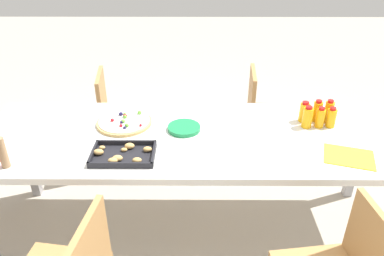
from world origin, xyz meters
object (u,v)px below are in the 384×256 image
Objects in this scene: chair_near_left at (265,110)px; juice_bottle_2 at (304,112)px; party_table at (192,143)px; juice_bottle_4 at (320,118)px; juice_bottle_1 at (317,111)px; plate_stack at (184,128)px; juice_bottle_3 at (331,118)px; juice_bottle_5 at (307,117)px; fruit_pizza at (124,122)px; chair_near_right at (118,112)px; snack_tray at (122,154)px; juice_bottle_0 at (329,112)px; cardboard_tube at (3,153)px; paper_folder at (349,157)px.

chair_near_left is 6.12× the size of juice_bottle_2.
juice_bottle_4 is at bearing -172.48° from party_table.
plate_stack is at bearing 8.16° from juice_bottle_1.
juice_bottle_5 reaches higher than juice_bottle_3.
chair_near_right is at bearing -74.74° from fruit_pizza.
juice_bottle_3 is (-1.46, 0.66, 0.31)m from chair_near_right.
juice_bottle_3 is 1.28m from snack_tray.
chair_near_right is 2.41× the size of fruit_pizza.
chair_near_left is 2.41× the size of fruit_pizza.
juice_bottle_2 is (0.15, -0.00, -0.01)m from juice_bottle_0.
juice_bottle_3 is at bearing 58.35° from chair_near_right.
juice_bottle_1 is at bearing -167.11° from party_table.
snack_tray is at bearing 16.04° from juice_bottle_4.
juice_bottle_1 reaches higher than snack_tray.
juice_bottle_2 is (-0.71, -0.18, 0.12)m from party_table.
juice_bottle_2 reaches higher than chair_near_right.
juice_bottle_3 is at bearing 155.39° from juice_bottle_2.
juice_bottle_2 is at bearing -177.96° from fruit_pizza.
snack_tray is (1.09, 0.41, -0.05)m from juice_bottle_2.
juice_bottle_1 reaches higher than party_table.
fruit_pizza is at bearing 1.62° from juice_bottle_0.
chair_near_left is at bearing -144.04° from cardboard_tube.
party_table is at bearing -31.85° from chair_near_left.
plate_stack is at bearing -36.17° from chair_near_left.
juice_bottle_5 reaches higher than snack_tray.
plate_stack is 1.00m from cardboard_tube.
cardboard_tube is (1.68, 0.43, 0.02)m from juice_bottle_5.
party_table is 9.83× the size of paper_folder.
party_table is 7.46× the size of snack_tray.
snack_tray is at bearing 31.47° from party_table.
chair_near_right is 4.79× the size of cardboard_tube.
fruit_pizza is at bearing 2.13° from juice_bottle_1.
chair_near_left is 1.44m from snack_tray.
plate_stack is (-0.33, -0.29, -0.00)m from snack_tray.
party_table is at bearing -161.30° from cardboard_tube.
juice_bottle_2 is at bearing 3.37° from juice_bottle_1.
snack_tray is at bearing 15.34° from juice_bottle_3.
paper_folder is (-1.24, 0.00, -0.01)m from snack_tray.
chair_near_left is at bearing -69.18° from juice_bottle_3.
juice_bottle_3 is at bearing -177.03° from plate_stack.
juice_bottle_5 is at bearing 55.75° from chair_near_right.
juice_bottle_2 is at bearing -41.90° from juice_bottle_4.
juice_bottle_4 is at bearing 43.58° from juice_bottle_0.
paper_folder is at bearing 99.31° from juice_bottle_1.
snack_tray is at bearing 17.06° from juice_bottle_5.
party_table is 19.17× the size of juice_bottle_4.
juice_bottle_5 is at bearing 2.09° from juice_bottle_3.
juice_bottle_4 is 0.67× the size of plate_stack.
fruit_pizza is 1.32× the size of paper_folder.
plate_stack is (0.84, 0.04, -0.05)m from juice_bottle_4.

